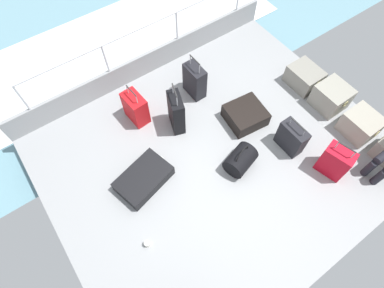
% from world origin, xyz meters
% --- Properties ---
extents(ground_plane, '(4.40, 5.20, 0.06)m').
position_xyz_m(ground_plane, '(0.00, 0.00, -0.03)').
color(ground_plane, '#939699').
extents(gunwale_port, '(0.06, 5.20, 0.45)m').
position_xyz_m(gunwale_port, '(-2.17, 0.00, 0.23)').
color(gunwale_port, '#939699').
rests_on(gunwale_port, ground_plane).
extents(railing_port, '(0.04, 4.20, 1.02)m').
position_xyz_m(railing_port, '(-2.17, 0.00, 0.78)').
color(railing_port, silver).
rests_on(railing_port, ground_plane).
extents(sea_wake, '(12.00, 12.00, 0.01)m').
position_xyz_m(sea_wake, '(-3.60, 0.00, -0.34)').
color(sea_wake, '#6B99A8').
rests_on(sea_wake, ground_plane).
extents(cargo_crate_0, '(0.60, 0.46, 0.35)m').
position_xyz_m(cargo_crate_0, '(-0.30, 2.15, 0.18)').
color(cargo_crate_0, gray).
rests_on(cargo_crate_0, ground_plane).
extents(cargo_crate_1, '(0.55, 0.50, 0.42)m').
position_xyz_m(cargo_crate_1, '(0.30, 2.18, 0.21)').
color(cargo_crate_1, gray).
rests_on(cargo_crate_1, ground_plane).
extents(cargo_crate_2, '(0.56, 0.48, 0.39)m').
position_xyz_m(cargo_crate_2, '(0.96, 2.14, 0.20)').
color(cargo_crate_2, '#9E9989').
rests_on(cargo_crate_2, ground_plane).
extents(suitcase_0, '(0.70, 0.91, 0.20)m').
position_xyz_m(suitcase_0, '(-0.29, -1.19, 0.10)').
color(suitcase_0, black).
rests_on(suitcase_0, ground_plane).
extents(suitcase_1, '(0.45, 0.22, 0.64)m').
position_xyz_m(suitcase_1, '(0.51, 1.01, 0.26)').
color(suitcase_1, black).
rests_on(suitcase_1, ground_plane).
extents(suitcase_2, '(0.44, 0.29, 0.71)m').
position_xyz_m(suitcase_2, '(-1.37, -0.68, 0.27)').
color(suitcase_2, red).
rests_on(suitcase_2, ground_plane).
extents(suitcase_3, '(0.42, 0.23, 0.81)m').
position_xyz_m(suitcase_3, '(-1.27, 0.44, 0.30)').
color(suitcase_3, black).
rests_on(suitcase_3, ground_plane).
extents(suitcase_4, '(0.46, 0.35, 0.71)m').
position_xyz_m(suitcase_4, '(1.18, 1.24, 0.28)').
color(suitcase_4, '#B70C1E').
rests_on(suitcase_4, ground_plane).
extents(suitcase_6, '(0.45, 0.31, 0.90)m').
position_xyz_m(suitcase_6, '(-0.86, -0.21, 0.35)').
color(suitcase_6, black).
rests_on(suitcase_6, ground_plane).
extents(suitcase_7, '(0.64, 0.67, 0.27)m').
position_xyz_m(suitcase_7, '(-0.29, 0.78, 0.13)').
color(suitcase_7, black).
rests_on(suitcase_7, ground_plane).
extents(duffel_bag, '(0.46, 0.54, 0.51)m').
position_xyz_m(duffel_bag, '(0.33, 0.15, 0.18)').
color(duffel_bag, black).
rests_on(duffel_bag, ground_plane).
extents(paper_cup, '(0.08, 0.08, 0.10)m').
position_xyz_m(paper_cup, '(0.54, -1.64, 0.05)').
color(paper_cup, white).
rests_on(paper_cup, ground_plane).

